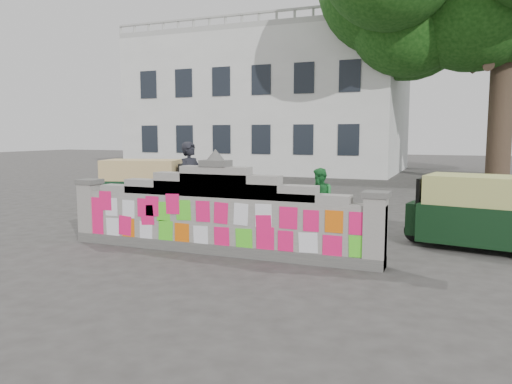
{
  "coord_description": "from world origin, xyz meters",
  "views": [
    {
      "loc": [
        4.29,
        -8.47,
        2.29
      ],
      "look_at": [
        0.42,
        1.0,
        1.1
      ],
      "focal_mm": 35.0,
      "sensor_mm": 36.0,
      "label": 1
    }
  ],
  "objects_px": {
    "cyclist_rider": "(191,193)",
    "rickshaw_right": "(478,211)",
    "cyclist_bike": "(191,209)",
    "pedestrian": "(320,199)",
    "rickshaw_left": "(145,185)"
  },
  "relations": [
    {
      "from": "cyclist_rider",
      "to": "rickshaw_right",
      "type": "xyz_separation_m",
      "value": [
        6.17,
        0.65,
        -0.17
      ]
    },
    {
      "from": "rickshaw_right",
      "to": "cyclist_rider",
      "type": "bearing_deg",
      "value": 16.26
    },
    {
      "from": "cyclist_bike",
      "to": "pedestrian",
      "type": "xyz_separation_m",
      "value": [
        2.74,
        1.32,
        0.2
      ]
    },
    {
      "from": "cyclist_rider",
      "to": "rickshaw_left",
      "type": "distance_m",
      "value": 3.69
    },
    {
      "from": "cyclist_bike",
      "to": "rickshaw_left",
      "type": "bearing_deg",
      "value": 63.92
    },
    {
      "from": "pedestrian",
      "to": "rickshaw_left",
      "type": "relative_size",
      "value": 0.52
    },
    {
      "from": "pedestrian",
      "to": "rickshaw_right",
      "type": "height_order",
      "value": "pedestrian"
    },
    {
      "from": "pedestrian",
      "to": "rickshaw_left",
      "type": "bearing_deg",
      "value": -142.46
    },
    {
      "from": "cyclist_bike",
      "to": "rickshaw_right",
      "type": "bearing_deg",
      "value": -71.43
    },
    {
      "from": "cyclist_bike",
      "to": "cyclist_rider",
      "type": "height_order",
      "value": "cyclist_rider"
    },
    {
      "from": "rickshaw_right",
      "to": "pedestrian",
      "type": "bearing_deg",
      "value": -0.78
    },
    {
      "from": "cyclist_bike",
      "to": "pedestrian",
      "type": "bearing_deg",
      "value": -51.76
    },
    {
      "from": "pedestrian",
      "to": "rickshaw_right",
      "type": "relative_size",
      "value": 0.55
    },
    {
      "from": "cyclist_bike",
      "to": "rickshaw_right",
      "type": "distance_m",
      "value": 6.2
    },
    {
      "from": "cyclist_bike",
      "to": "rickshaw_right",
      "type": "relative_size",
      "value": 0.77
    }
  ]
}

